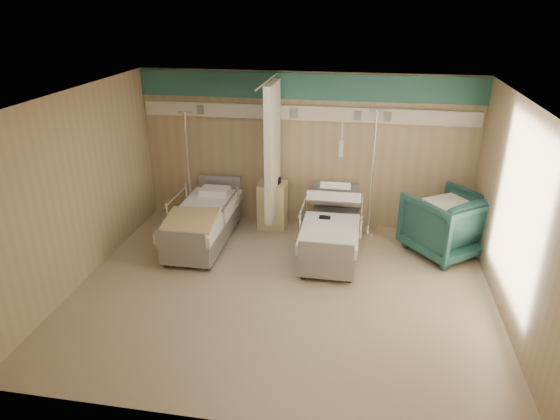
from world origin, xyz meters
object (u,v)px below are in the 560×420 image
object	(u,v)px
bed_right	(331,236)
visitor_armchair	(446,224)
iv_stand_left	(191,202)
bed_left	(203,227)
iv_stand_right	(370,208)
bedside_cabinet	(273,205)

from	to	relation	value
bed_right	visitor_armchair	size ratio (longest dim) A/B	1.88
visitor_armchair	iv_stand_left	distance (m)	4.55
bed_left	iv_stand_right	world-z (taller)	iv_stand_right
bed_left	iv_stand_left	distance (m)	0.91
bed_right	iv_stand_right	bearing A→B (deg)	58.02
bed_right	bedside_cabinet	world-z (taller)	bedside_cabinet
bed_left	bedside_cabinet	xyz separation A→B (m)	(1.05, 0.90, 0.11)
bed_left	iv_stand_left	xyz separation A→B (m)	(-0.48, 0.77, 0.12)
bed_left	visitor_armchair	bearing A→B (deg)	5.13
iv_stand_right	iv_stand_left	bearing A→B (deg)	-176.34
bedside_cabinet	bed_right	bearing A→B (deg)	-38.05
visitor_armchair	iv_stand_right	distance (m)	1.38
iv_stand_right	iv_stand_left	xyz separation A→B (m)	(-3.29, -0.21, -0.02)
iv_stand_right	iv_stand_left	distance (m)	3.30
iv_stand_right	iv_stand_left	size ratio (longest dim) A/B	1.05
visitor_armchair	bed_right	bearing A→B (deg)	-27.71
bed_left	iv_stand_left	bearing A→B (deg)	121.96
bed_right	bedside_cabinet	distance (m)	1.46
visitor_armchair	bed_left	bearing A→B (deg)	-33.70
bed_right	bed_left	xyz separation A→B (m)	(-2.20, 0.00, 0.00)
bed_right	visitor_armchair	bearing A→B (deg)	11.12
bed_right	iv_stand_left	bearing A→B (deg)	163.98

